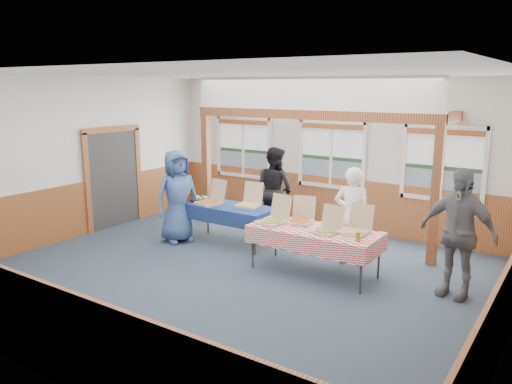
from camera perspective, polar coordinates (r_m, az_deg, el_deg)
floor at (r=8.27m, az=-2.30°, el=-9.45°), size 8.00×8.00×0.00m
ceiling at (r=7.70m, az=-2.51°, el=13.30°), size 8.00×8.00×0.00m
wall_back at (r=10.81m, az=8.73°, el=4.31°), size 8.00×0.00×8.00m
wall_front at (r=5.50m, az=-24.69°, el=-4.16°), size 8.00×0.00×8.00m
wall_left at (r=10.68m, az=-19.97°, el=3.63°), size 0.00×8.00×8.00m
wainscot_back at (r=10.97m, az=8.50°, el=-1.14°), size 7.98×0.05×1.10m
wainscot_front at (r=5.87m, az=-23.55°, el=-14.00°), size 7.98×0.05×1.10m
wainscot_left at (r=10.85m, az=-19.50°, el=-1.87°), size 0.05×6.98×1.10m
wainscot_right at (r=6.69m, az=26.83°, el=-11.09°), size 0.05×6.98×1.10m
cased_opening at (r=11.27m, az=-15.97°, el=1.47°), size 0.06×1.30×2.10m
window_left at (r=11.92m, az=-1.41°, el=5.54°), size 1.56×0.10×1.46m
window_mid at (r=10.76m, az=8.65°, el=4.70°), size 1.56×0.10×1.46m
window_right at (r=10.00m, az=20.63°, el=3.51°), size 1.56×0.10×1.46m
post_left at (r=11.20m, az=-5.67°, el=2.59°), size 0.15×0.15×2.40m
post_right at (r=8.92m, az=19.86°, el=-0.51°), size 0.15×0.15×2.40m
cross_beam at (r=9.66m, az=5.79°, el=8.78°), size 5.15×0.18×0.18m
table_left at (r=9.69m, az=-3.04°, el=-1.90°), size 1.79×0.80×0.76m
table_right at (r=8.17m, az=6.70°, el=-4.55°), size 2.27×1.42×0.76m
pizza_box_a at (r=9.81m, az=-5.25°, el=-0.98°), size 0.51×0.59×0.46m
pizza_box_b at (r=9.59m, az=-0.82°, el=-1.25°), size 0.46×0.54×0.44m
pizza_box_c at (r=8.41m, az=1.92°, el=-3.15°), size 0.50×0.58×0.46m
pizza_box_d at (r=8.47m, az=5.16°, el=-3.11°), size 0.49×0.56×0.43m
pizza_box_e at (r=7.96m, az=8.08°, el=-4.18°), size 0.41×0.48×0.41m
pizza_box_f at (r=8.00m, az=11.35°, el=-4.20°), size 0.41×0.50×0.43m
veggie_tray at (r=10.12m, az=-6.43°, el=-0.81°), size 0.41×0.41×0.09m
drink_glass at (r=7.58m, az=11.57°, el=-5.06°), size 0.07×0.07×0.15m
woman_white at (r=8.65m, az=10.92°, el=-2.74°), size 0.69×0.52×1.71m
woman_black at (r=10.47m, az=2.13°, el=0.30°), size 1.00×0.85×1.80m
man_blue at (r=9.87m, az=-8.98°, el=-0.48°), size 0.88×1.05×1.83m
person_grey at (r=7.77m, az=22.06°, el=-4.34°), size 1.19×0.68×1.91m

